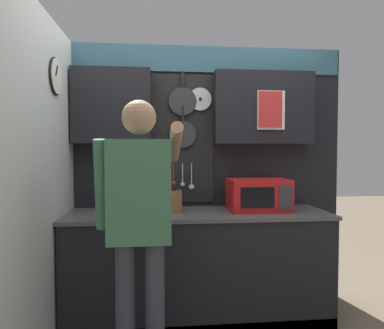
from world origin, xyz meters
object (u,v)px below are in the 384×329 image
knife_block (174,201)px  microwave (258,195)px  utensil_crock (151,201)px  person (140,212)px

knife_block → microwave: bearing=-0.1°
utensil_crock → person: size_ratio=0.20×
microwave → person: bearing=-143.7°
knife_block → person: 0.74m
knife_block → utensil_crock: 0.19m
microwave → utensil_crock: size_ratio=1.44×
microwave → utensil_crock: utensil_crock is taller
person → utensil_crock: bearing=85.4°
microwave → person: person is taller
utensil_crock → knife_block: bearing=-0.4°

